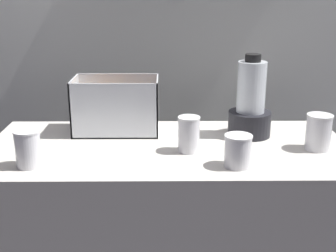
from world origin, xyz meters
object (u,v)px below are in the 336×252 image
at_px(carrot_display_bin, 114,114).
at_px(juice_cup_pomegranate_right, 318,133).
at_px(juice_cup_carrot_middle, 238,153).
at_px(blender_pitcher, 250,106).
at_px(juice_cup_carrot_left, 189,136).
at_px(juice_cup_carrot_far_left, 28,150).

distance_m(carrot_display_bin, juice_cup_pomegranate_right, 0.82).
bearing_deg(juice_cup_pomegranate_right, juice_cup_carrot_middle, -153.70).
distance_m(carrot_display_bin, juice_cup_carrot_middle, 0.60).
relative_size(blender_pitcher, juice_cup_pomegranate_right, 2.47).
bearing_deg(juice_cup_carrot_left, blender_pitcher, 35.46).
bearing_deg(carrot_display_bin, juice_cup_carrot_left, -38.51).
bearing_deg(juice_cup_pomegranate_right, carrot_display_bin, 164.19).
relative_size(blender_pitcher, juice_cup_carrot_middle, 2.98).
height_order(juice_cup_carrot_far_left, juice_cup_pomegranate_right, juice_cup_pomegranate_right).
bearing_deg(juice_cup_carrot_middle, juice_cup_carrot_left, 137.76).
bearing_deg(juice_cup_pomegranate_right, blender_pitcher, 143.79).
bearing_deg(juice_cup_carrot_middle, juice_cup_carrot_far_left, 179.47).
relative_size(juice_cup_carrot_far_left, juice_cup_pomegranate_right, 0.95).
distance_m(juice_cup_carrot_far_left, juice_cup_pomegranate_right, 1.05).
xyz_separation_m(juice_cup_carrot_left, juice_cup_carrot_middle, (0.16, -0.14, -0.01)).
distance_m(blender_pitcher, juice_cup_carrot_far_left, 0.87).
height_order(blender_pitcher, juice_cup_pomegranate_right, blender_pitcher).
height_order(juice_cup_carrot_left, juice_cup_pomegranate_right, juice_cup_pomegranate_right).
distance_m(blender_pitcher, juice_cup_carrot_left, 0.32).
xyz_separation_m(blender_pitcher, juice_cup_carrot_middle, (-0.10, -0.33, -0.08)).
distance_m(carrot_display_bin, juice_cup_carrot_left, 0.39).
bearing_deg(juice_cup_carrot_far_left, juice_cup_pomegranate_right, 8.49).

